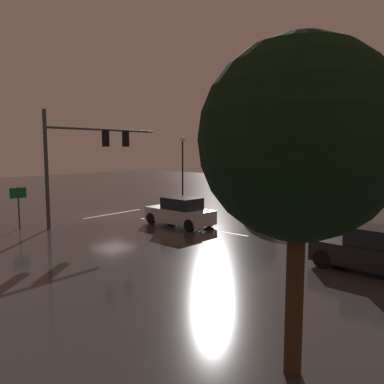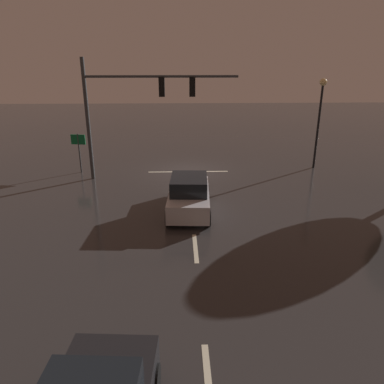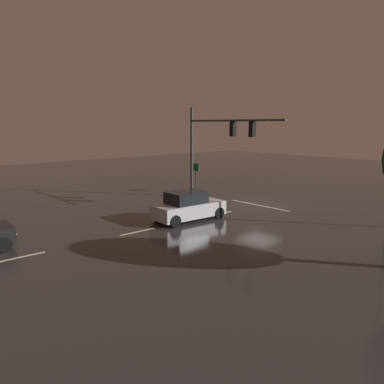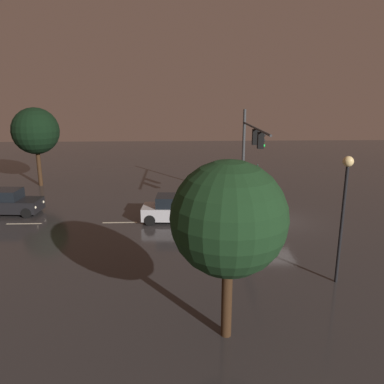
{
  "view_description": "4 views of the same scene",
  "coord_description": "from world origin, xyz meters",
  "px_view_note": "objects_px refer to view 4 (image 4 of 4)",
  "views": [
    {
      "loc": [
        17.31,
        21.55,
        4.61
      ],
      "look_at": [
        -0.42,
        6.91,
        2.0
      ],
      "focal_mm": 36.34,
      "sensor_mm": 36.0,
      "label": 1
    },
    {
      "loc": [
        0.57,
        21.95,
        6.52
      ],
      "look_at": [
        0.02,
        7.09,
        1.17
      ],
      "focal_mm": 33.91,
      "sensor_mm": 36.0,
      "label": 2
    },
    {
      "loc": [
        -16.35,
        20.76,
        5.51
      ],
      "look_at": [
        -0.66,
        6.85,
        1.82
      ],
      "focal_mm": 35.97,
      "sensor_mm": 36.0,
      "label": 3
    },
    {
      "loc": [
        -23.38,
        6.31,
        8.18
      ],
      "look_at": [
        0.78,
        5.38,
        1.76
      ],
      "focal_mm": 36.19,
      "sensor_mm": 36.0,
      "label": 4
    }
  ],
  "objects_px": {
    "traffic_signal_assembly": "(251,144)",
    "car_distant": "(7,202)",
    "car_approaching": "(176,209)",
    "tree_right_near": "(35,131)",
    "street_lamp_left_kerb": "(344,197)",
    "route_sign": "(257,173)",
    "tree_left_near": "(229,219)"
  },
  "relations": [
    {
      "from": "car_approaching",
      "to": "car_distant",
      "type": "relative_size",
      "value": 1.0
    },
    {
      "from": "route_sign",
      "to": "traffic_signal_assembly",
      "type": "bearing_deg",
      "value": 160.23
    },
    {
      "from": "traffic_signal_assembly",
      "to": "car_distant",
      "type": "bearing_deg",
      "value": 92.92
    },
    {
      "from": "car_distant",
      "to": "tree_left_near",
      "type": "distance_m",
      "value": 19.44
    },
    {
      "from": "traffic_signal_assembly",
      "to": "car_approaching",
      "type": "height_order",
      "value": "traffic_signal_assembly"
    },
    {
      "from": "street_lamp_left_kerb",
      "to": "route_sign",
      "type": "distance_m",
      "value": 15.07
    },
    {
      "from": "traffic_signal_assembly",
      "to": "street_lamp_left_kerb",
      "type": "xyz_separation_m",
      "value": [
        -11.17,
        -1.86,
        -0.7
      ]
    },
    {
      "from": "street_lamp_left_kerb",
      "to": "car_distant",
      "type": "bearing_deg",
      "value": 60.73
    },
    {
      "from": "car_approaching",
      "to": "tree_left_near",
      "type": "bearing_deg",
      "value": -171.66
    },
    {
      "from": "car_distant",
      "to": "route_sign",
      "type": "relative_size",
      "value": 1.85
    },
    {
      "from": "car_approaching",
      "to": "car_distant",
      "type": "xyz_separation_m",
      "value": [
        1.97,
        11.37,
        0.0
      ]
    },
    {
      "from": "traffic_signal_assembly",
      "to": "tree_right_near",
      "type": "height_order",
      "value": "traffic_signal_assembly"
    },
    {
      "from": "street_lamp_left_kerb",
      "to": "tree_right_near",
      "type": "bearing_deg",
      "value": 45.84
    },
    {
      "from": "traffic_signal_assembly",
      "to": "car_distant",
      "type": "xyz_separation_m",
      "value": [
        -0.84,
        16.56,
        -3.75
      ]
    },
    {
      "from": "tree_left_near",
      "to": "route_sign",
      "type": "bearing_deg",
      "value": -14.48
    },
    {
      "from": "street_lamp_left_kerb",
      "to": "tree_left_near",
      "type": "distance_m",
      "value": 6.42
    },
    {
      "from": "car_approaching",
      "to": "tree_right_near",
      "type": "relative_size",
      "value": 0.66
    },
    {
      "from": "traffic_signal_assembly",
      "to": "car_distant",
      "type": "height_order",
      "value": "traffic_signal_assembly"
    },
    {
      "from": "car_distant",
      "to": "street_lamp_left_kerb",
      "type": "bearing_deg",
      "value": -119.27
    },
    {
      "from": "car_distant",
      "to": "tree_right_near",
      "type": "height_order",
      "value": "tree_right_near"
    },
    {
      "from": "street_lamp_left_kerb",
      "to": "route_sign",
      "type": "bearing_deg",
      "value": 1.98
    },
    {
      "from": "car_distant",
      "to": "route_sign",
      "type": "bearing_deg",
      "value": -75.62
    },
    {
      "from": "traffic_signal_assembly",
      "to": "tree_left_near",
      "type": "distance_m",
      "value": 15.17
    },
    {
      "from": "traffic_signal_assembly",
      "to": "tree_left_near",
      "type": "relative_size",
      "value": 1.39
    },
    {
      "from": "car_approaching",
      "to": "route_sign",
      "type": "relative_size",
      "value": 1.84
    },
    {
      "from": "street_lamp_left_kerb",
      "to": "tree_right_near",
      "type": "xyz_separation_m",
      "value": [
        18.4,
        18.95,
        0.89
      ]
    },
    {
      "from": "street_lamp_left_kerb",
      "to": "route_sign",
      "type": "height_order",
      "value": "street_lamp_left_kerb"
    },
    {
      "from": "car_approaching",
      "to": "street_lamp_left_kerb",
      "type": "height_order",
      "value": "street_lamp_left_kerb"
    },
    {
      "from": "traffic_signal_assembly",
      "to": "tree_left_near",
      "type": "bearing_deg",
      "value": 166.9
    },
    {
      "from": "traffic_signal_assembly",
      "to": "car_distant",
      "type": "relative_size",
      "value": 1.9
    },
    {
      "from": "traffic_signal_assembly",
      "to": "street_lamp_left_kerb",
      "type": "distance_m",
      "value": 11.35
    },
    {
      "from": "tree_right_near",
      "to": "traffic_signal_assembly",
      "type": "bearing_deg",
      "value": -112.94
    }
  ]
}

